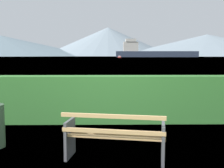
# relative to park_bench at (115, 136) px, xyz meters

# --- Properties ---
(ground_plane) EXTENTS (1400.00, 1400.00, 0.00)m
(ground_plane) POSITION_rel_park_bench_xyz_m (0.01, 0.06, -0.43)
(ground_plane) COLOR #4C6B33
(water_surface) EXTENTS (620.00, 620.00, 0.00)m
(water_surface) POSITION_rel_park_bench_xyz_m (0.01, 308.58, -0.43)
(water_surface) COLOR #7A99A8
(water_surface) RESTS_ON ground_plane
(park_bench) EXTENTS (1.79, 0.87, 0.87)m
(park_bench) POSITION_rel_park_bench_xyz_m (0.00, 0.00, 0.00)
(park_bench) COLOR tan
(park_bench) RESTS_ON ground_plane
(hedge_row) EXTENTS (7.81, 0.61, 1.26)m
(hedge_row) POSITION_rel_park_bench_xyz_m (0.01, 2.75, 0.20)
(hedge_row) COLOR #387A33
(hedge_row) RESTS_ON ground_plane
(cargo_ship_large) EXTENTS (82.82, 12.69, 18.32)m
(cargo_ship_large) POSITION_rel_park_bench_xyz_m (42.96, 273.07, 4.70)
(cargo_ship_large) COLOR #2D384C
(cargo_ship_large) RESTS_ON water_surface
(fishing_boat_near) EXTENTS (2.90, 6.88, 1.41)m
(fishing_boat_near) POSITION_rel_park_bench_xyz_m (8.49, 199.42, 0.11)
(fishing_boat_near) COLOR #B2332D
(fishing_boat_near) RESTS_ON water_surface
(distant_hills) EXTENTS (805.23, 417.04, 62.33)m
(distant_hills) POSITION_rel_park_bench_xyz_m (-24.54, 565.73, 23.84)
(distant_hills) COLOR slate
(distant_hills) RESTS_ON ground_plane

